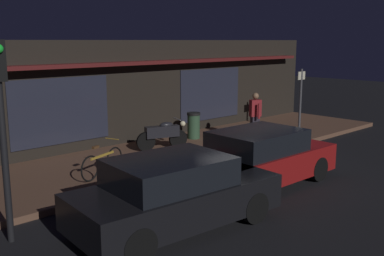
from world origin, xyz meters
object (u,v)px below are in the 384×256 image
Objects in this scene: trash_bin at (194,125)px; parked_car_far at (260,158)px; sign_post at (300,97)px; traffic_light_pole at (0,106)px; person_bystander at (255,116)px; motorcycle at (163,134)px; parked_car_near at (174,193)px; bicycle_parked at (103,163)px.

trash_bin is 0.23× the size of parked_car_far.
sign_post is 0.67× the size of traffic_light_pole.
sign_post reaches higher than person_bystander.
parked_car_near is at bearing -127.29° from motorcycle.
parked_car_far is at bearing -9.98° from traffic_light_pole.
parked_car_near is at bearing -170.66° from parked_car_far.
motorcycle is 0.46× the size of traffic_light_pole.
parked_car_near is (-5.38, -5.18, 0.08)m from trash_bin.
parked_car_near is at bearing -152.54° from person_bystander.
bicycle_parked is 0.94× the size of person_bystander.
trash_bin is 8.91m from traffic_light_pole.
person_bystander is 2.42m from sign_post.
parked_car_near is (-3.55, -4.67, 0.06)m from motorcycle.
sign_post reaches higher than trash_bin.
motorcycle is 1.77× the size of trash_bin.
sign_post is 11.79m from traffic_light_pole.
bicycle_parked is (-3.00, -1.21, -0.14)m from motorcycle.
bicycle_parked is 4.13m from traffic_light_pole.
trash_bin is (4.83, 1.73, 0.11)m from bicycle_parked.
trash_bin is 5.09m from parked_car_far.
trash_bin is (-3.70, 1.94, -0.89)m from sign_post.
sign_post is (8.53, -0.21, 1.00)m from bicycle_parked.
trash_bin is at bearing 152.36° from sign_post.
parked_car_far is at bearing -154.95° from sign_post.
person_bystander is 7.58m from parked_car_near.
parked_car_far is at bearing 9.34° from parked_car_near.
traffic_light_pole is (-3.11, -1.89, 1.97)m from bicycle_parked.
bicycle_parked is 6.18m from person_bystander.
sign_post is 0.58× the size of parked_car_far.
parked_car_near and parked_car_far have the same top height.
bicycle_parked is 0.44× the size of traffic_light_pole.
person_bystander reaches higher than trash_bin.
sign_post is 0.57× the size of parked_car_near.
parked_car_far is at bearing -139.26° from person_bystander.
bicycle_parked is at bearing 133.19° from parked_car_far.
parked_car_far reaches higher than trash_bin.
motorcycle is at bearing 86.39° from parked_car_far.
traffic_light_pole reaches higher than parked_car_far.
bicycle_parked is 0.66× the size of sign_post.
parked_car_near is 1.02× the size of parked_car_far.
motorcycle is at bearing -164.14° from trash_bin.
motorcycle is 0.99× the size of person_bystander.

